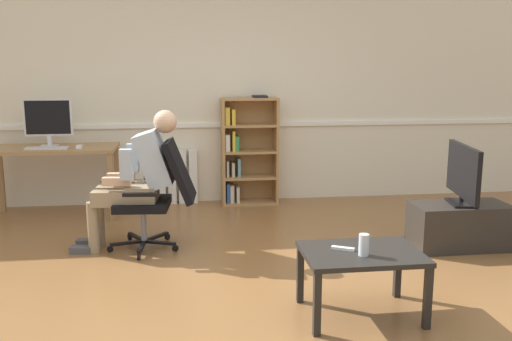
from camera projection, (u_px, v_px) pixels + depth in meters
ground_plane at (251, 283)px, 4.15m from camera, size 18.00×18.00×0.00m
back_wall at (223, 88)px, 6.48m from camera, size 12.00×0.13×2.70m
computer_desk at (53, 157)px, 5.88m from camera, size 1.34×0.62×0.76m
imac_monitor at (48, 119)px, 5.88m from camera, size 0.50×0.14×0.51m
keyboard at (47, 148)px, 5.72m from camera, size 0.42×0.12×0.02m
computer_mouse at (79, 147)px, 5.78m from camera, size 0.06×0.10×0.03m
bookshelf at (246, 152)px, 6.44m from camera, size 0.65×0.29×1.27m
radiator at (167, 177)px, 6.48m from camera, size 0.72×0.08×0.64m
office_chair at (159, 191)px, 4.85m from camera, size 0.80×0.62×0.98m
person_seated at (137, 177)px, 4.82m from camera, size 0.96×0.41×1.24m
tv_stand at (459, 226)px, 4.93m from camera, size 0.85×0.41×0.40m
tv_screen at (463, 174)px, 4.84m from camera, size 0.25×0.79×0.53m
coffee_table at (361, 260)px, 3.57m from camera, size 0.76×0.55×0.44m
drinking_glass at (364, 245)px, 3.46m from camera, size 0.06×0.06×0.14m
spare_remote at (343, 248)px, 3.58m from camera, size 0.15×0.10×0.02m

